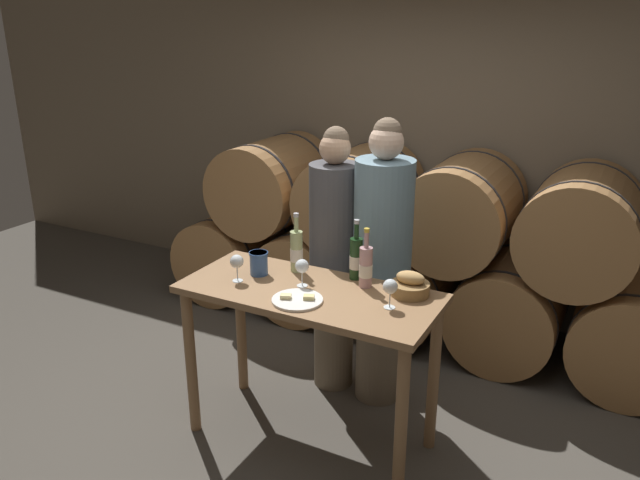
{
  "coord_description": "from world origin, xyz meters",
  "views": [
    {
      "loc": [
        1.5,
        -2.72,
        2.36
      ],
      "look_at": [
        0.0,
        0.13,
        1.21
      ],
      "focal_mm": 35.0,
      "sensor_mm": 36.0,
      "label": 1
    }
  ],
  "objects_px": {
    "wine_bottle_red": "(356,258)",
    "blue_crock": "(259,262)",
    "wine_bottle_white": "(297,251)",
    "wine_glass_left": "(302,267)",
    "person_right": "(382,264)",
    "wine_glass_far_left": "(237,262)",
    "bread_basket": "(410,286)",
    "person_left": "(334,259)",
    "tasting_table": "(309,317)",
    "wine_glass_center": "(390,287)",
    "cheese_plate": "(297,300)",
    "wine_bottle_rose": "(366,267)"
  },
  "relations": [
    {
      "from": "wine_bottle_white",
      "to": "wine_glass_left",
      "type": "bearing_deg",
      "value": -52.4
    },
    {
      "from": "person_left",
      "to": "wine_bottle_white",
      "type": "bearing_deg",
      "value": -96.89
    },
    {
      "from": "wine_bottle_red",
      "to": "bread_basket",
      "type": "xyz_separation_m",
      "value": [
        0.35,
        -0.06,
        -0.07
      ]
    },
    {
      "from": "cheese_plate",
      "to": "wine_glass_center",
      "type": "bearing_deg",
      "value": 18.45
    },
    {
      "from": "bread_basket",
      "to": "wine_glass_center",
      "type": "height_order",
      "value": "wine_glass_center"
    },
    {
      "from": "person_right",
      "to": "blue_crock",
      "type": "xyz_separation_m",
      "value": [
        -0.54,
        -0.54,
        0.1
      ]
    },
    {
      "from": "tasting_table",
      "to": "blue_crock",
      "type": "height_order",
      "value": "blue_crock"
    },
    {
      "from": "wine_bottle_rose",
      "to": "bread_basket",
      "type": "relative_size",
      "value": 1.62
    },
    {
      "from": "wine_bottle_white",
      "to": "wine_bottle_rose",
      "type": "xyz_separation_m",
      "value": [
        0.45,
        -0.02,
        -0.01
      ]
    },
    {
      "from": "person_left",
      "to": "blue_crock",
      "type": "xyz_separation_m",
      "value": [
        -0.21,
        -0.54,
        0.13
      ]
    },
    {
      "from": "wine_bottle_rose",
      "to": "wine_glass_far_left",
      "type": "distance_m",
      "value": 0.72
    },
    {
      "from": "wine_bottle_white",
      "to": "wine_glass_center",
      "type": "bearing_deg",
      "value": -17.18
    },
    {
      "from": "person_right",
      "to": "blue_crock",
      "type": "bearing_deg",
      "value": -135.08
    },
    {
      "from": "bread_basket",
      "to": "person_right",
      "type": "bearing_deg",
      "value": 129.25
    },
    {
      "from": "wine_bottle_red",
      "to": "wine_glass_center",
      "type": "height_order",
      "value": "wine_bottle_red"
    },
    {
      "from": "wine_glass_far_left",
      "to": "wine_glass_center",
      "type": "bearing_deg",
      "value": 5.19
    },
    {
      "from": "bread_basket",
      "to": "cheese_plate",
      "type": "relative_size",
      "value": 0.78
    },
    {
      "from": "person_left",
      "to": "wine_glass_left",
      "type": "relative_size",
      "value": 11.08
    },
    {
      "from": "wine_glass_far_left",
      "to": "wine_glass_center",
      "type": "xyz_separation_m",
      "value": [
        0.88,
        0.08,
        0.0
      ]
    },
    {
      "from": "wine_glass_far_left",
      "to": "wine_glass_left",
      "type": "distance_m",
      "value": 0.37
    },
    {
      "from": "wine_glass_center",
      "to": "person_left",
      "type": "bearing_deg",
      "value": 135.78
    },
    {
      "from": "wine_bottle_red",
      "to": "blue_crock",
      "type": "height_order",
      "value": "wine_bottle_red"
    },
    {
      "from": "wine_bottle_white",
      "to": "bread_basket",
      "type": "relative_size",
      "value": 1.69
    },
    {
      "from": "blue_crock",
      "to": "wine_glass_center",
      "type": "relative_size",
      "value": 0.86
    },
    {
      "from": "bread_basket",
      "to": "wine_glass_left",
      "type": "bearing_deg",
      "value": -162.93
    },
    {
      "from": "tasting_table",
      "to": "person_left",
      "type": "distance_m",
      "value": 0.63
    },
    {
      "from": "wine_bottle_white",
      "to": "blue_crock",
      "type": "height_order",
      "value": "wine_bottle_white"
    },
    {
      "from": "blue_crock",
      "to": "bread_basket",
      "type": "bearing_deg",
      "value": 9.42
    },
    {
      "from": "tasting_table",
      "to": "person_right",
      "type": "bearing_deg",
      "value": 73.27
    },
    {
      "from": "wine_bottle_white",
      "to": "cheese_plate",
      "type": "height_order",
      "value": "wine_bottle_white"
    },
    {
      "from": "tasting_table",
      "to": "wine_glass_far_left",
      "type": "height_order",
      "value": "wine_glass_far_left"
    },
    {
      "from": "wine_bottle_red",
      "to": "wine_glass_left",
      "type": "bearing_deg",
      "value": -132.33
    },
    {
      "from": "person_right",
      "to": "wine_bottle_rose",
      "type": "relative_size",
      "value": 5.39
    },
    {
      "from": "wine_bottle_white",
      "to": "cheese_plate",
      "type": "xyz_separation_m",
      "value": [
        0.21,
        -0.36,
        -0.12
      ]
    },
    {
      "from": "blue_crock",
      "to": "wine_glass_left",
      "type": "height_order",
      "value": "wine_glass_left"
    },
    {
      "from": "person_right",
      "to": "wine_glass_far_left",
      "type": "xyz_separation_m",
      "value": [
        -0.6,
        -0.68,
        0.14
      ]
    },
    {
      "from": "tasting_table",
      "to": "wine_glass_far_left",
      "type": "xyz_separation_m",
      "value": [
        -0.42,
        -0.08,
        0.28
      ]
    },
    {
      "from": "wine_bottle_red",
      "to": "bread_basket",
      "type": "height_order",
      "value": "wine_bottle_red"
    },
    {
      "from": "bread_basket",
      "to": "wine_glass_center",
      "type": "xyz_separation_m",
      "value": [
        -0.04,
        -0.2,
        0.06
      ]
    },
    {
      "from": "bread_basket",
      "to": "cheese_plate",
      "type": "bearing_deg",
      "value": -144.15
    },
    {
      "from": "blue_crock",
      "to": "person_left",
      "type": "bearing_deg",
      "value": 68.35
    },
    {
      "from": "wine_bottle_red",
      "to": "wine_bottle_white",
      "type": "xyz_separation_m",
      "value": [
        -0.35,
        -0.06,
        0.0
      ]
    },
    {
      "from": "wine_glass_left",
      "to": "wine_glass_center",
      "type": "relative_size",
      "value": 1.0
    },
    {
      "from": "bread_basket",
      "to": "wine_glass_far_left",
      "type": "xyz_separation_m",
      "value": [
        -0.92,
        -0.28,
        0.06
      ]
    },
    {
      "from": "wine_bottle_white",
      "to": "wine_glass_left",
      "type": "relative_size",
      "value": 2.24
    },
    {
      "from": "tasting_table",
      "to": "wine_glass_center",
      "type": "bearing_deg",
      "value": -0.12
    },
    {
      "from": "wine_bottle_rose",
      "to": "cheese_plate",
      "type": "relative_size",
      "value": 1.25
    },
    {
      "from": "wine_bottle_white",
      "to": "bread_basket",
      "type": "height_order",
      "value": "wine_bottle_white"
    },
    {
      "from": "wine_bottle_rose",
      "to": "cheese_plate",
      "type": "distance_m",
      "value": 0.43
    },
    {
      "from": "person_left",
      "to": "bread_basket",
      "type": "xyz_separation_m",
      "value": [
        0.65,
        -0.4,
        0.11
      ]
    }
  ]
}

